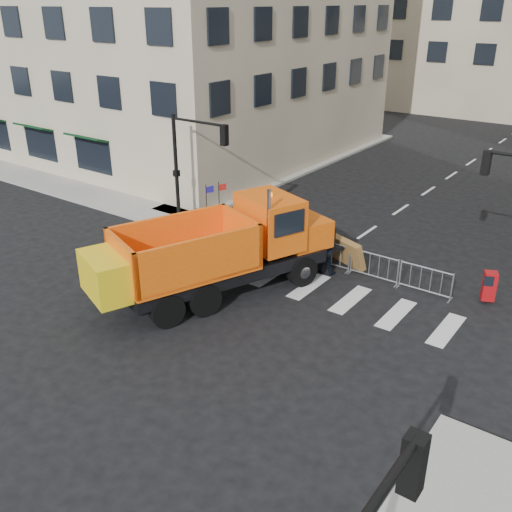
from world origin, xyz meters
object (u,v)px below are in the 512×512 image
Objects in this scene: cop_b at (326,249)px; newspaper_box at (489,286)px; plow_truck at (217,249)px; worker at (230,227)px; cop_a at (301,244)px; cop_c at (290,241)px.

newspaper_box is at bearing -174.57° from cop_b.
plow_truck is 4.61m from worker.
cop_a is at bearing 165.25° from newspaper_box.
plow_truck is 9.97× the size of newspaper_box.
plow_truck reaches higher than newspaper_box.
plow_truck reaches higher than cop_a.
newspaper_box is (7.27, 1.21, -0.24)m from cop_a.
newspaper_box is (7.81, 1.21, -0.24)m from cop_c.
plow_truck is 5.81× the size of cop_a.
cop_c is 1.71× the size of newspaper_box.
worker is 10.93m from newspaper_box.
plow_truck is at bearing 56.27° from cop_a.
cop_a is 7.37m from newspaper_box.
plow_truck is 5.44× the size of cop_b.
cop_b is 1.83× the size of newspaper_box.
plow_truck is 4.70m from cop_b.
cop_b is (1.16, 0.00, 0.06)m from cop_a.
cop_c is (-0.54, 0.00, -0.00)m from cop_a.
cop_c is at bearing 12.61° from plow_truck.
cop_c is at bearing -17.90° from cop_a.
cop_b reaches higher than cop_a.
plow_truck is at bearing -94.96° from worker.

